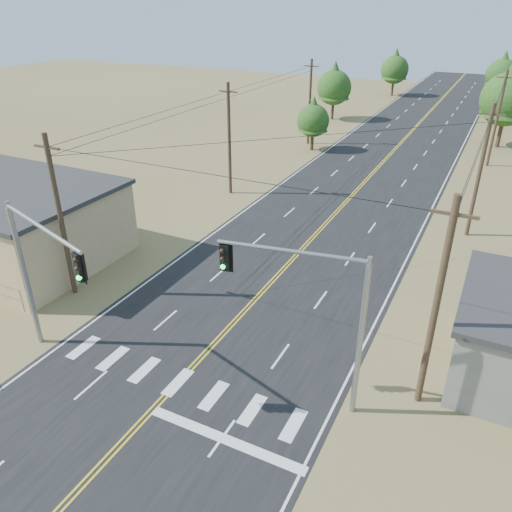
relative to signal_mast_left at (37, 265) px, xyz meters
The scene contains 15 objects.
road 24.72m from the signal_mast_left, 74.36° to the left, with size 15.00×200.00×0.02m, color black.
utility_pole_left_near 6.59m from the signal_mast_left, 127.45° to the left, with size 1.80×0.30×10.00m.
utility_pole_left_mid 25.54m from the signal_mast_left, 99.01° to the left, with size 1.80×0.30×10.00m.
utility_pole_left_far 45.40m from the signal_mast_left, 95.05° to the left, with size 1.80×0.30×10.00m.
utility_pole_right_near 17.79m from the signal_mast_left, 17.07° to the left, with size 1.80×0.30×10.00m.
utility_pole_right_mid 30.42m from the signal_mast_left, 56.02° to the left, with size 1.80×0.30×10.00m.
utility_pole_right_far 48.31m from the signal_mast_left, 69.40° to the left, with size 1.80×0.30×10.00m.
signal_mast_left is the anchor object (origin of this frame).
signal_mast_right 13.07m from the signal_mast_left, 12.90° to the left, with size 6.20×1.39×7.75m.
tree_left_near 42.75m from the signal_mast_left, 93.35° to the left, with size 3.80×3.80×6.34m.
tree_left_mid 60.29m from the signal_mast_left, 95.56° to the left, with size 5.00×5.00×8.33m.
tree_left_far 84.60m from the signal_mast_left, 91.69° to the left, with size 4.99×4.99×8.31m.
tree_right_near 56.85m from the signal_mast_left, 72.07° to the left, with size 6.22×6.22×10.36m.
tree_right_mid 70.36m from the signal_mast_left, 76.11° to the left, with size 4.55×4.55×7.59m.
tree_right_far 85.81m from the signal_mast_left, 79.59° to the left, with size 5.19×5.19×8.65m.
Camera 1 is at (11.58, -6.78, 16.43)m, focal length 35.00 mm.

